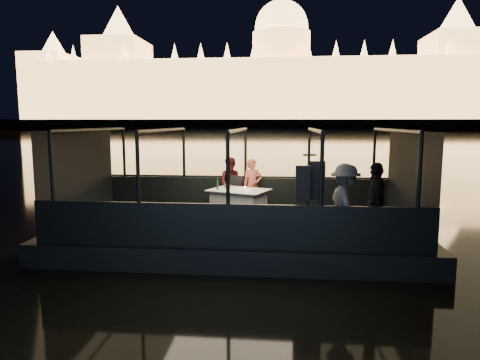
# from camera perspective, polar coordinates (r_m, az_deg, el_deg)

# --- Properties ---
(river_water) EXTENTS (500.00, 500.00, 0.00)m
(river_water) POSITION_cam_1_polar(r_m,az_deg,el_deg) (90.24, 5.02, 5.79)
(river_water) COLOR black
(river_water) RESTS_ON ground
(boat_hull) EXTENTS (8.60, 4.40, 1.00)m
(boat_hull) POSITION_cam_1_polar(r_m,az_deg,el_deg) (10.67, -0.21, -8.57)
(boat_hull) COLOR black
(boat_hull) RESTS_ON river_water
(boat_deck) EXTENTS (8.00, 4.00, 0.04)m
(boat_deck) POSITION_cam_1_polar(r_m,az_deg,el_deg) (10.54, -0.22, -6.06)
(boat_deck) COLOR black
(boat_deck) RESTS_ON boat_hull
(gunwale_port) EXTENTS (8.00, 0.08, 0.90)m
(gunwale_port) POSITION_cam_1_polar(r_m,az_deg,el_deg) (12.40, 0.73, -1.76)
(gunwale_port) COLOR black
(gunwale_port) RESTS_ON boat_deck
(gunwale_starboard) EXTENTS (8.00, 0.08, 0.90)m
(gunwale_starboard) POSITION_cam_1_polar(r_m,az_deg,el_deg) (8.50, -1.61, -6.18)
(gunwale_starboard) COLOR black
(gunwale_starboard) RESTS_ON boat_deck
(cabin_glass_port) EXTENTS (8.00, 0.02, 1.40)m
(cabin_glass_port) POSITION_cam_1_polar(r_m,az_deg,el_deg) (12.26, 0.74, 3.55)
(cabin_glass_port) COLOR #99B2B2
(cabin_glass_port) RESTS_ON gunwale_port
(cabin_glass_starboard) EXTENTS (8.00, 0.02, 1.40)m
(cabin_glass_starboard) POSITION_cam_1_polar(r_m,az_deg,el_deg) (8.30, -1.64, 1.55)
(cabin_glass_starboard) COLOR #99B2B2
(cabin_glass_starboard) RESTS_ON gunwale_starboard
(cabin_roof_glass) EXTENTS (8.00, 4.00, 0.02)m
(cabin_roof_glass) POSITION_cam_1_polar(r_m,az_deg,el_deg) (10.24, -0.22, 6.65)
(cabin_roof_glass) COLOR #99B2B2
(cabin_roof_glass) RESTS_ON boat_deck
(end_wall_fore) EXTENTS (0.02, 4.00, 2.30)m
(end_wall_fore) POSITION_cam_1_polar(r_m,az_deg,el_deg) (11.45, -20.56, 0.49)
(end_wall_fore) COLOR black
(end_wall_fore) RESTS_ON boat_deck
(end_wall_aft) EXTENTS (0.02, 4.00, 2.30)m
(end_wall_aft) POSITION_cam_1_polar(r_m,az_deg,el_deg) (10.69, 21.64, -0.04)
(end_wall_aft) COLOR black
(end_wall_aft) RESTS_ON boat_deck
(canopy_ribs) EXTENTS (8.00, 4.00, 2.30)m
(canopy_ribs) POSITION_cam_1_polar(r_m,az_deg,el_deg) (10.33, -0.22, 0.25)
(canopy_ribs) COLOR black
(canopy_ribs) RESTS_ON boat_deck
(embankment) EXTENTS (400.00, 140.00, 6.00)m
(embankment) POSITION_cam_1_polar(r_m,az_deg,el_deg) (220.20, 5.43, 7.16)
(embankment) COLOR #423D33
(embankment) RESTS_ON ground
(parliament_building) EXTENTS (220.00, 32.00, 60.00)m
(parliament_building) POSITION_cam_1_polar(r_m,az_deg,el_deg) (187.01, 5.49, 15.68)
(parliament_building) COLOR #F2D18C
(parliament_building) RESTS_ON embankment
(dining_table_central) EXTENTS (1.74, 1.51, 0.77)m
(dining_table_central) POSITION_cam_1_polar(r_m,az_deg,el_deg) (11.10, -0.17, -3.22)
(dining_table_central) COLOR silver
(dining_table_central) RESTS_ON boat_deck
(chair_port_left) EXTENTS (0.62, 0.62, 1.01)m
(chair_port_left) POSITION_cam_1_polar(r_m,az_deg,el_deg) (11.79, -0.77, -2.26)
(chair_port_left) COLOR black
(chair_port_left) RESTS_ON boat_deck
(chair_port_right) EXTENTS (0.47, 0.47, 0.97)m
(chair_port_right) POSITION_cam_1_polar(r_m,az_deg,el_deg) (11.87, 1.30, -2.19)
(chair_port_right) COLOR black
(chair_port_right) RESTS_ON boat_deck
(coat_stand) EXTENTS (0.53, 0.42, 1.89)m
(coat_stand) POSITION_cam_1_polar(r_m,az_deg,el_deg) (8.86, 9.12, -2.73)
(coat_stand) COLOR black
(coat_stand) RESTS_ON boat_deck
(person_woman_coral) EXTENTS (0.62, 0.51, 1.49)m
(person_woman_coral) POSITION_cam_1_polar(r_m,az_deg,el_deg) (11.88, 1.67, -0.71)
(person_woman_coral) COLOR #CD634A
(person_woman_coral) RESTS_ON boat_deck
(person_man_maroon) EXTENTS (0.74, 0.59, 1.52)m
(person_man_maroon) POSITION_cam_1_polar(r_m,az_deg,el_deg) (12.05, -1.14, -0.59)
(person_man_maroon) COLOR #3D1113
(person_man_maroon) RESTS_ON boat_deck
(passenger_stripe) EXTENTS (0.85, 1.20, 1.67)m
(passenger_stripe) POSITION_cam_1_polar(r_m,az_deg,el_deg) (8.91, 13.83, -3.13)
(passenger_stripe) COLOR silver
(passenger_stripe) RESTS_ON boat_deck
(passenger_dark) EXTENTS (0.52, 1.03, 1.69)m
(passenger_dark) POSITION_cam_1_polar(r_m,az_deg,el_deg) (9.26, 17.62, -2.86)
(passenger_dark) COLOR black
(passenger_dark) RESTS_ON boat_deck
(wine_bottle) EXTENTS (0.07, 0.07, 0.27)m
(wine_bottle) POSITION_cam_1_polar(r_m,az_deg,el_deg) (11.05, -3.03, -0.50)
(wine_bottle) COLOR #163D17
(wine_bottle) RESTS_ON dining_table_central
(bread_basket) EXTENTS (0.24, 0.24, 0.08)m
(bread_basket) POSITION_cam_1_polar(r_m,az_deg,el_deg) (11.35, -1.72, -0.83)
(bread_basket) COLOR brown
(bread_basket) RESTS_ON dining_table_central
(amber_candle) EXTENTS (0.06, 0.06, 0.07)m
(amber_candle) POSITION_cam_1_polar(r_m,az_deg,el_deg) (11.10, 0.66, -1.02)
(amber_candle) COLOR orange
(amber_candle) RESTS_ON dining_table_central
(plate_near) EXTENTS (0.34, 0.34, 0.02)m
(plate_near) POSITION_cam_1_polar(r_m,az_deg,el_deg) (11.02, 1.81, -1.25)
(plate_near) COLOR white
(plate_near) RESTS_ON dining_table_central
(plate_far) EXTENTS (0.25, 0.25, 0.01)m
(plate_far) POSITION_cam_1_polar(r_m,az_deg,el_deg) (11.37, -1.67, -0.98)
(plate_far) COLOR white
(plate_far) RESTS_ON dining_table_central
(wine_glass_white) EXTENTS (0.08, 0.08, 0.19)m
(wine_glass_white) POSITION_cam_1_polar(r_m,az_deg,el_deg) (11.06, -1.81, -0.77)
(wine_glass_white) COLOR silver
(wine_glass_white) RESTS_ON dining_table_central
(wine_glass_red) EXTENTS (0.07, 0.07, 0.19)m
(wine_glass_red) POSITION_cam_1_polar(r_m,az_deg,el_deg) (11.33, 1.45, -0.56)
(wine_glass_red) COLOR silver
(wine_glass_red) RESTS_ON dining_table_central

